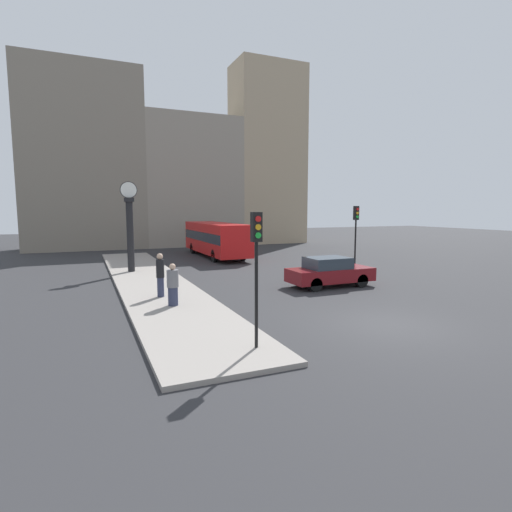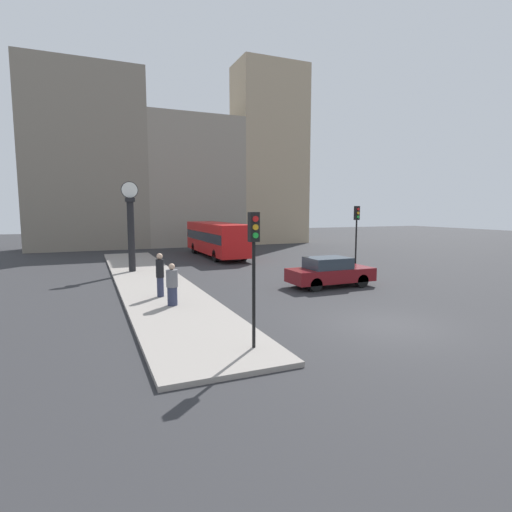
{
  "view_description": "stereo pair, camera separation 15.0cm",
  "coord_description": "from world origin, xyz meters",
  "px_view_note": "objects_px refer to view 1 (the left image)",
  "views": [
    {
      "loc": [
        -9.06,
        -9.96,
        3.78
      ],
      "look_at": [
        -1.65,
        7.11,
        1.59
      ],
      "focal_mm": 28.0,
      "sensor_mm": 36.0,
      "label": 1
    },
    {
      "loc": [
        -8.92,
        -10.02,
        3.78
      ],
      "look_at": [
        -1.65,
        7.11,
        1.59
      ],
      "focal_mm": 28.0,
      "sensor_mm": 36.0,
      "label": 2
    }
  ],
  "objects_px": {
    "pedestrian_black_jacket": "(160,275)",
    "pedestrian_grey_jacket": "(173,285)",
    "street_clock": "(130,229)",
    "sedan_car": "(330,272)",
    "bus_distant": "(216,237)",
    "traffic_light_far": "(356,227)",
    "traffic_light_near": "(256,251)"
  },
  "relations": [
    {
      "from": "pedestrian_grey_jacket",
      "to": "bus_distant",
      "type": "bearing_deg",
      "value": 66.73
    },
    {
      "from": "sedan_car",
      "to": "pedestrian_black_jacket",
      "type": "height_order",
      "value": "pedestrian_black_jacket"
    },
    {
      "from": "street_clock",
      "to": "pedestrian_grey_jacket",
      "type": "relative_size",
      "value": 3.25
    },
    {
      "from": "sedan_car",
      "to": "pedestrian_grey_jacket",
      "type": "distance_m",
      "value": 8.07
    },
    {
      "from": "traffic_light_far",
      "to": "pedestrian_black_jacket",
      "type": "distance_m",
      "value": 11.15
    },
    {
      "from": "sedan_car",
      "to": "street_clock",
      "type": "xyz_separation_m",
      "value": [
        -8.47,
        7.96,
        1.89
      ]
    },
    {
      "from": "traffic_light_near",
      "to": "pedestrian_grey_jacket",
      "type": "distance_m",
      "value": 5.89
    },
    {
      "from": "traffic_light_far",
      "to": "pedestrian_black_jacket",
      "type": "relative_size",
      "value": 2.16
    },
    {
      "from": "sedan_car",
      "to": "street_clock",
      "type": "bearing_deg",
      "value": 136.78
    },
    {
      "from": "traffic_light_near",
      "to": "pedestrian_black_jacket",
      "type": "height_order",
      "value": "traffic_light_near"
    },
    {
      "from": "traffic_light_near",
      "to": "traffic_light_far",
      "type": "relative_size",
      "value": 0.9
    },
    {
      "from": "sedan_car",
      "to": "traffic_light_near",
      "type": "distance_m",
      "value": 9.94
    },
    {
      "from": "pedestrian_black_jacket",
      "to": "pedestrian_grey_jacket",
      "type": "distance_m",
      "value": 1.73
    },
    {
      "from": "pedestrian_black_jacket",
      "to": "sedan_car",
      "type": "bearing_deg",
      "value": -2.52
    },
    {
      "from": "sedan_car",
      "to": "traffic_light_far",
      "type": "xyz_separation_m",
      "value": [
        2.81,
        1.72,
        2.09
      ]
    },
    {
      "from": "traffic_light_near",
      "to": "street_clock",
      "type": "height_order",
      "value": "street_clock"
    },
    {
      "from": "bus_distant",
      "to": "pedestrian_grey_jacket",
      "type": "height_order",
      "value": "bus_distant"
    },
    {
      "from": "bus_distant",
      "to": "pedestrian_grey_jacket",
      "type": "bearing_deg",
      "value": -113.27
    },
    {
      "from": "sedan_car",
      "to": "bus_distant",
      "type": "xyz_separation_m",
      "value": [
        -1.33,
        14.04,
        0.81
      ]
    },
    {
      "from": "traffic_light_far",
      "to": "sedan_car",
      "type": "bearing_deg",
      "value": -148.53
    },
    {
      "from": "traffic_light_near",
      "to": "sedan_car",
      "type": "bearing_deg",
      "value": 44.9
    },
    {
      "from": "sedan_car",
      "to": "bus_distant",
      "type": "height_order",
      "value": "bus_distant"
    },
    {
      "from": "sedan_car",
      "to": "traffic_light_near",
      "type": "relative_size",
      "value": 1.18
    },
    {
      "from": "sedan_car",
      "to": "street_clock",
      "type": "distance_m",
      "value": 11.77
    },
    {
      "from": "sedan_car",
      "to": "street_clock",
      "type": "height_order",
      "value": "street_clock"
    },
    {
      "from": "bus_distant",
      "to": "pedestrian_grey_jacket",
      "type": "distance_m",
      "value": 16.77
    },
    {
      "from": "sedan_car",
      "to": "traffic_light_near",
      "type": "bearing_deg",
      "value": -135.1
    },
    {
      "from": "sedan_car",
      "to": "bus_distant",
      "type": "bearing_deg",
      "value": 95.42
    },
    {
      "from": "street_clock",
      "to": "pedestrian_black_jacket",
      "type": "relative_size",
      "value": 2.86
    },
    {
      "from": "traffic_light_far",
      "to": "street_clock",
      "type": "bearing_deg",
      "value": 151.06
    },
    {
      "from": "pedestrian_black_jacket",
      "to": "traffic_light_near",
      "type": "bearing_deg",
      "value": -80.46
    },
    {
      "from": "pedestrian_black_jacket",
      "to": "pedestrian_grey_jacket",
      "type": "xyz_separation_m",
      "value": [
        0.16,
        -1.72,
        -0.15
      ]
    }
  ]
}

